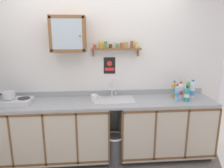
# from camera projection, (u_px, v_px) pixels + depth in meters

# --- Properties ---
(back_wall) EXTENTS (3.91, 0.07, 2.53)m
(back_wall) POSITION_uv_depth(u_px,v_px,m) (100.00, 73.00, 3.28)
(back_wall) COLOR white
(back_wall) RESTS_ON ground
(lower_cabinet_run) EXTENTS (1.74, 0.59, 0.89)m
(lower_cabinet_run) POSITION_uv_depth(u_px,v_px,m) (49.00, 133.00, 3.11)
(lower_cabinet_run) COLOR black
(lower_cabinet_run) RESTS_ON ground
(lower_cabinet_run_right) EXTENTS (1.39, 0.59, 0.89)m
(lower_cabinet_run_right) POSITION_uv_depth(u_px,v_px,m) (164.00, 129.00, 3.25)
(lower_cabinet_run_right) COLOR black
(lower_cabinet_run_right) RESTS_ON ground
(countertop) EXTENTS (3.27, 0.62, 0.03)m
(countertop) POSITION_uv_depth(u_px,v_px,m) (102.00, 102.00, 3.07)
(countertop) COLOR #9EA3A8
(countertop) RESTS_ON lower_cabinet_run
(backsplash) EXTENTS (3.27, 0.02, 0.08)m
(backsplash) POSITION_uv_depth(u_px,v_px,m) (101.00, 93.00, 3.33)
(backsplash) COLOR #9EA3A8
(backsplash) RESTS_ON countertop
(sink) EXTENTS (0.58, 0.41, 0.44)m
(sink) POSITION_uv_depth(u_px,v_px,m) (114.00, 100.00, 3.12)
(sink) COLOR silver
(sink) RESTS_ON countertop
(hot_plate_stove) EXTENTS (0.42, 0.30, 0.07)m
(hot_plate_stove) POSITION_uv_depth(u_px,v_px,m) (16.00, 101.00, 2.94)
(hot_plate_stove) COLOR silver
(hot_plate_stove) RESTS_ON countertop
(saucepan) EXTENTS (0.31, 0.30, 0.10)m
(saucepan) POSITION_uv_depth(u_px,v_px,m) (8.00, 95.00, 2.93)
(saucepan) COLOR silver
(saucepan) RESTS_ON hot_plate_stove
(bottle_water_blue_0) EXTENTS (0.07, 0.07, 0.25)m
(bottle_water_blue_0) POSITION_uv_depth(u_px,v_px,m) (177.00, 93.00, 3.03)
(bottle_water_blue_0) COLOR #8CB7E0
(bottle_water_blue_0) RESTS_ON countertop
(bottle_juice_amber_1) EXTENTS (0.07, 0.07, 0.26)m
(bottle_juice_amber_1) POSITION_uv_depth(u_px,v_px,m) (174.00, 90.00, 3.20)
(bottle_juice_amber_1) COLOR gold
(bottle_juice_amber_1) RESTS_ON countertop
(bottle_opaque_white_2) EXTENTS (0.08, 0.08, 0.26)m
(bottle_opaque_white_2) POSITION_uv_depth(u_px,v_px,m) (180.00, 91.00, 3.13)
(bottle_opaque_white_2) COLOR white
(bottle_opaque_white_2) RESTS_ON countertop
(bottle_detergent_teal_3) EXTENTS (0.08, 0.08, 0.23)m
(bottle_detergent_teal_3) POSITION_uv_depth(u_px,v_px,m) (187.00, 94.00, 3.03)
(bottle_detergent_teal_3) COLOR teal
(bottle_detergent_teal_3) RESTS_ON countertop
(bottle_water_clear_4) EXTENTS (0.07, 0.07, 0.29)m
(bottle_water_clear_4) POSITION_uv_depth(u_px,v_px,m) (192.00, 91.00, 3.11)
(bottle_water_clear_4) COLOR silver
(bottle_water_clear_4) RESTS_ON countertop
(bottle_soda_green_5) EXTENTS (0.07, 0.07, 0.26)m
(bottle_soda_green_5) POSITION_uv_depth(u_px,v_px,m) (188.00, 89.00, 3.25)
(bottle_soda_green_5) COLOR #4CB266
(bottle_soda_green_5) RESTS_ON countertop
(mug) EXTENTS (0.13, 0.09, 0.09)m
(mug) POSITION_uv_depth(u_px,v_px,m) (94.00, 98.00, 3.08)
(mug) COLOR white
(mug) RESTS_ON countertop
(wall_cabinet) EXTENTS (0.48, 0.33, 0.48)m
(wall_cabinet) POSITION_uv_depth(u_px,v_px,m) (68.00, 34.00, 2.93)
(wall_cabinet) COLOR brown
(spice_shelf) EXTENTS (0.74, 0.14, 0.23)m
(spice_shelf) POSITION_uv_depth(u_px,v_px,m) (117.00, 47.00, 3.12)
(spice_shelf) COLOR brown
(warning_sign) EXTENTS (0.17, 0.01, 0.25)m
(warning_sign) POSITION_uv_depth(u_px,v_px,m) (109.00, 66.00, 3.24)
(warning_sign) COLOR black
(trash_bin) EXTENTS (0.29, 0.29, 0.44)m
(trash_bin) POSITION_uv_depth(u_px,v_px,m) (115.00, 149.00, 3.11)
(trash_bin) COLOR #4C4C51
(trash_bin) RESTS_ON ground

